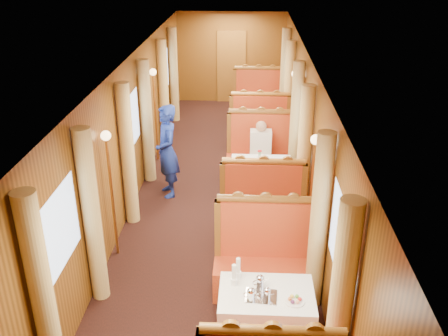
# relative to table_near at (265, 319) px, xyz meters

# --- Properties ---
(floor) EXTENTS (3.00, 12.00, 0.01)m
(floor) POSITION_rel_table_near_xyz_m (-0.75, 3.50, -0.38)
(floor) COLOR black
(floor) RESTS_ON ground
(ceiling) EXTENTS (3.00, 12.00, 0.01)m
(ceiling) POSITION_rel_table_near_xyz_m (-0.75, 3.50, 2.12)
(ceiling) COLOR silver
(ceiling) RESTS_ON wall_left
(wall_far) EXTENTS (3.00, 0.01, 2.50)m
(wall_far) POSITION_rel_table_near_xyz_m (-0.75, 9.50, 0.88)
(wall_far) COLOR brown
(wall_far) RESTS_ON floor
(wall_left) EXTENTS (0.01, 12.00, 2.50)m
(wall_left) POSITION_rel_table_near_xyz_m (-2.25, 3.50, 0.88)
(wall_left) COLOR brown
(wall_left) RESTS_ON floor
(wall_right) EXTENTS (0.01, 12.00, 2.50)m
(wall_right) POSITION_rel_table_near_xyz_m (0.75, 3.50, 0.88)
(wall_right) COLOR brown
(wall_right) RESTS_ON floor
(doorway_far) EXTENTS (0.80, 0.04, 2.00)m
(doorway_far) POSITION_rel_table_near_xyz_m (-0.75, 9.47, 0.62)
(doorway_far) COLOR brown
(doorway_far) RESTS_ON floor
(table_near) EXTENTS (1.05, 0.72, 0.75)m
(table_near) POSITION_rel_table_near_xyz_m (0.00, 0.00, 0.00)
(table_near) COLOR white
(table_near) RESTS_ON floor
(banquette_near_aft) EXTENTS (1.30, 0.55, 1.34)m
(banquette_near_aft) POSITION_rel_table_near_xyz_m (0.00, 1.01, 0.05)
(banquette_near_aft) COLOR #AD1D13
(banquette_near_aft) RESTS_ON floor
(table_mid) EXTENTS (1.05, 0.72, 0.75)m
(table_mid) POSITION_rel_table_near_xyz_m (0.00, 3.50, 0.00)
(table_mid) COLOR white
(table_mid) RESTS_ON floor
(banquette_mid_fwd) EXTENTS (1.30, 0.55, 1.34)m
(banquette_mid_fwd) POSITION_rel_table_near_xyz_m (0.00, 2.49, 0.05)
(banquette_mid_fwd) COLOR #AD1D13
(banquette_mid_fwd) RESTS_ON floor
(banquette_mid_aft) EXTENTS (1.30, 0.55, 1.34)m
(banquette_mid_aft) POSITION_rel_table_near_xyz_m (0.00, 4.51, 0.05)
(banquette_mid_aft) COLOR #AD1D13
(banquette_mid_aft) RESTS_ON floor
(table_far) EXTENTS (1.05, 0.72, 0.75)m
(table_far) POSITION_rel_table_near_xyz_m (0.00, 7.00, 0.00)
(table_far) COLOR white
(table_far) RESTS_ON floor
(banquette_far_fwd) EXTENTS (1.30, 0.55, 1.34)m
(banquette_far_fwd) POSITION_rel_table_near_xyz_m (0.00, 5.99, 0.05)
(banquette_far_fwd) COLOR #AD1D13
(banquette_far_fwd) RESTS_ON floor
(banquette_far_aft) EXTENTS (1.30, 0.55, 1.34)m
(banquette_far_aft) POSITION_rel_table_near_xyz_m (0.00, 8.01, 0.05)
(banquette_far_aft) COLOR #AD1D13
(banquette_far_aft) RESTS_ON floor
(tea_tray) EXTENTS (0.36, 0.29, 0.01)m
(tea_tray) POSITION_rel_table_near_xyz_m (-0.06, -0.07, 0.38)
(tea_tray) COLOR silver
(tea_tray) RESTS_ON table_near
(teapot_left) EXTENTS (0.16, 0.12, 0.13)m
(teapot_left) POSITION_rel_table_near_xyz_m (-0.17, -0.14, 0.44)
(teapot_left) COLOR silver
(teapot_left) RESTS_ON tea_tray
(teapot_right) EXTENTS (0.16, 0.14, 0.11)m
(teapot_right) POSITION_rel_table_near_xyz_m (-0.00, -0.10, 0.43)
(teapot_right) COLOR silver
(teapot_right) RESTS_ON tea_tray
(teapot_back) EXTENTS (0.19, 0.16, 0.13)m
(teapot_back) POSITION_rel_table_near_xyz_m (-0.08, 0.08, 0.44)
(teapot_back) COLOR silver
(teapot_back) RESTS_ON tea_tray
(fruit_plate) EXTENTS (0.22, 0.22, 0.05)m
(fruit_plate) POSITION_rel_table_near_xyz_m (0.29, -0.13, 0.39)
(fruit_plate) COLOR white
(fruit_plate) RESTS_ON table_near
(cup_inboard) EXTENTS (0.08, 0.08, 0.26)m
(cup_inboard) POSITION_rel_table_near_xyz_m (-0.36, 0.13, 0.48)
(cup_inboard) COLOR white
(cup_inboard) RESTS_ON table_near
(cup_outboard) EXTENTS (0.08, 0.08, 0.26)m
(cup_outboard) POSITION_rel_table_near_xyz_m (-0.32, 0.25, 0.48)
(cup_outboard) COLOR white
(cup_outboard) RESTS_ON table_near
(rose_vase_mid) EXTENTS (0.06, 0.06, 0.36)m
(rose_vase_mid) POSITION_rel_table_near_xyz_m (-0.04, 3.47, 0.55)
(rose_vase_mid) COLOR silver
(rose_vase_mid) RESTS_ON table_mid
(rose_vase_far) EXTENTS (0.06, 0.06, 0.36)m
(rose_vase_far) POSITION_rel_table_near_xyz_m (0.02, 7.02, 0.55)
(rose_vase_far) COLOR silver
(rose_vase_far) RESTS_ON table_far
(window_left_near) EXTENTS (0.01, 1.20, 0.90)m
(window_left_near) POSITION_rel_table_near_xyz_m (-2.24, 0.00, 1.07)
(window_left_near) COLOR #96ADCE
(window_left_near) RESTS_ON wall_left
(curtain_left_near_a) EXTENTS (0.22, 0.22, 2.35)m
(curtain_left_near_a) POSITION_rel_table_near_xyz_m (-2.13, -0.78, 0.80)
(curtain_left_near_a) COLOR tan
(curtain_left_near_a) RESTS_ON floor
(curtain_left_near_b) EXTENTS (0.22, 0.22, 2.35)m
(curtain_left_near_b) POSITION_rel_table_near_xyz_m (-2.13, 0.78, 0.80)
(curtain_left_near_b) COLOR tan
(curtain_left_near_b) RESTS_ON floor
(window_right_near) EXTENTS (0.01, 1.20, 0.90)m
(window_right_near) POSITION_rel_table_near_xyz_m (0.74, 0.00, 1.07)
(window_right_near) COLOR #96ADCE
(window_right_near) RESTS_ON wall_right
(curtain_right_near_a) EXTENTS (0.22, 0.22, 2.35)m
(curtain_right_near_a) POSITION_rel_table_near_xyz_m (0.63, -0.78, 0.80)
(curtain_right_near_a) COLOR tan
(curtain_right_near_a) RESTS_ON floor
(curtain_right_near_b) EXTENTS (0.22, 0.22, 2.35)m
(curtain_right_near_b) POSITION_rel_table_near_xyz_m (0.63, 0.78, 0.80)
(curtain_right_near_b) COLOR tan
(curtain_right_near_b) RESTS_ON floor
(window_left_mid) EXTENTS (0.01, 1.20, 0.90)m
(window_left_mid) POSITION_rel_table_near_xyz_m (-2.24, 3.50, 1.07)
(window_left_mid) COLOR #96ADCE
(window_left_mid) RESTS_ON wall_left
(curtain_left_mid_a) EXTENTS (0.22, 0.22, 2.35)m
(curtain_left_mid_a) POSITION_rel_table_near_xyz_m (-2.13, 2.72, 0.80)
(curtain_left_mid_a) COLOR tan
(curtain_left_mid_a) RESTS_ON floor
(curtain_left_mid_b) EXTENTS (0.22, 0.22, 2.35)m
(curtain_left_mid_b) POSITION_rel_table_near_xyz_m (-2.13, 4.28, 0.80)
(curtain_left_mid_b) COLOR tan
(curtain_left_mid_b) RESTS_ON floor
(window_right_mid) EXTENTS (0.01, 1.20, 0.90)m
(window_right_mid) POSITION_rel_table_near_xyz_m (0.74, 3.50, 1.07)
(window_right_mid) COLOR #96ADCE
(window_right_mid) RESTS_ON wall_right
(curtain_right_mid_a) EXTENTS (0.22, 0.22, 2.35)m
(curtain_right_mid_a) POSITION_rel_table_near_xyz_m (0.63, 2.72, 0.80)
(curtain_right_mid_a) COLOR tan
(curtain_right_mid_a) RESTS_ON floor
(curtain_right_mid_b) EXTENTS (0.22, 0.22, 2.35)m
(curtain_right_mid_b) POSITION_rel_table_near_xyz_m (0.63, 4.28, 0.80)
(curtain_right_mid_b) COLOR tan
(curtain_right_mid_b) RESTS_ON floor
(window_left_far) EXTENTS (0.01, 1.20, 0.90)m
(window_left_far) POSITION_rel_table_near_xyz_m (-2.24, 7.00, 1.07)
(window_left_far) COLOR #96ADCE
(window_left_far) RESTS_ON wall_left
(curtain_left_far_a) EXTENTS (0.22, 0.22, 2.35)m
(curtain_left_far_a) POSITION_rel_table_near_xyz_m (-2.13, 6.22, 0.80)
(curtain_left_far_a) COLOR tan
(curtain_left_far_a) RESTS_ON floor
(curtain_left_far_b) EXTENTS (0.22, 0.22, 2.35)m
(curtain_left_far_b) POSITION_rel_table_near_xyz_m (-2.13, 7.78, 0.80)
(curtain_left_far_b) COLOR tan
(curtain_left_far_b) RESTS_ON floor
(window_right_far) EXTENTS (0.01, 1.20, 0.90)m
(window_right_far) POSITION_rel_table_near_xyz_m (0.74, 7.00, 1.07)
(window_right_far) COLOR #96ADCE
(window_right_far) RESTS_ON wall_right
(curtain_right_far_a) EXTENTS (0.22, 0.22, 2.35)m
(curtain_right_far_a) POSITION_rel_table_near_xyz_m (0.63, 6.22, 0.80)
(curtain_right_far_a) COLOR tan
(curtain_right_far_a) RESTS_ON floor
(curtain_right_far_b) EXTENTS (0.22, 0.22, 2.35)m
(curtain_right_far_b) POSITION_rel_table_near_xyz_m (0.63, 7.78, 0.80)
(curtain_right_far_b) COLOR tan
(curtain_right_far_b) RESTS_ON floor
(sconce_left_fore) EXTENTS (0.14, 0.14, 1.95)m
(sconce_left_fore) POSITION_rel_table_near_xyz_m (-2.15, 1.75, 1.01)
(sconce_left_fore) COLOR #BF8C3F
(sconce_left_fore) RESTS_ON floor
(sconce_right_fore) EXTENTS (0.14, 0.14, 1.95)m
(sconce_right_fore) POSITION_rel_table_near_xyz_m (0.65, 1.75, 1.01)
(sconce_right_fore) COLOR #BF8C3F
(sconce_right_fore) RESTS_ON floor
(sconce_left_aft) EXTENTS (0.14, 0.14, 1.95)m
(sconce_left_aft) POSITION_rel_table_near_xyz_m (-2.15, 5.25, 1.01)
(sconce_left_aft) COLOR #BF8C3F
(sconce_left_aft) RESTS_ON floor
(sconce_right_aft) EXTENTS (0.14, 0.14, 1.95)m
(sconce_right_aft) POSITION_rel_table_near_xyz_m (0.65, 5.25, 1.01)
(sconce_right_aft) COLOR #BF8C3F
(sconce_right_aft) RESTS_ON floor
(steward) EXTENTS (0.61, 0.73, 1.70)m
(steward) POSITION_rel_table_near_xyz_m (-1.67, 3.68, 0.47)
(steward) COLOR navy
(steward) RESTS_ON floor
(passenger) EXTENTS (0.40, 0.44, 0.76)m
(passenger) POSITION_rel_table_near_xyz_m (-0.00, 4.31, 0.37)
(passenger) COLOR beige
(passenger) RESTS_ON banquette_mid_aft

